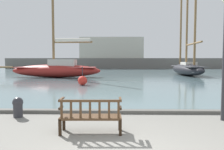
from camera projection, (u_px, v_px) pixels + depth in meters
harbor_water at (117, 70)px, 47.99m from camera, size 100.00×80.00×0.08m
quay_edge_kerb at (119, 111)px, 7.93m from camera, size 40.00×0.30×0.12m
park_bench at (91, 115)px, 5.70m from camera, size 1.61×0.55×0.92m
sailboat_mid_starboard at (57, 69)px, 24.54m from camera, size 12.09×3.13×12.20m
sailboat_nearest_port at (187, 67)px, 28.27m from camera, size 2.81×10.60×12.81m
mooring_bollard at (18, 106)px, 7.35m from camera, size 0.35×0.35×0.68m
channel_buoy at (82, 81)px, 16.38m from camera, size 0.70×0.70×1.40m
far_breakwater at (115, 59)px, 52.97m from camera, size 53.83×2.40×7.66m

